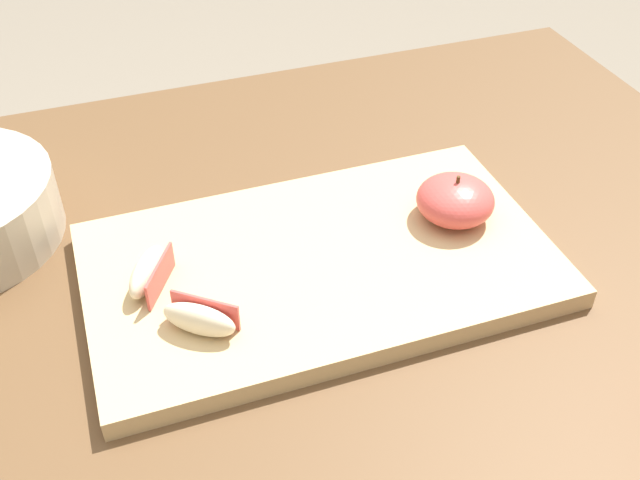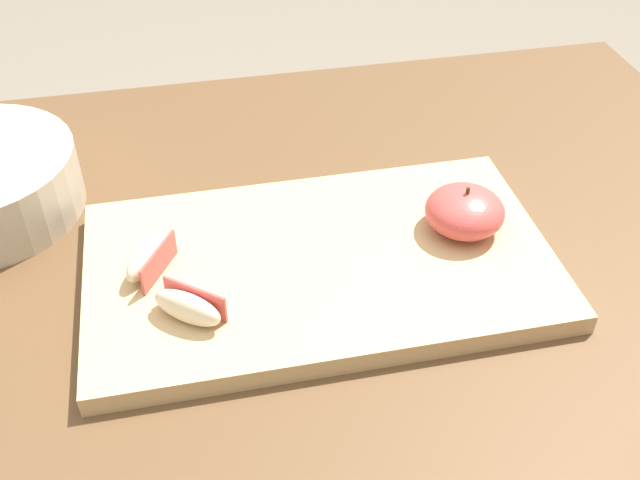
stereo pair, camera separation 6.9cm
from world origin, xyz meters
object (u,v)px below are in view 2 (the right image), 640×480
object	(u,v)px
cutting_board	(320,265)
apple_half_skin_up	(465,211)
apple_wedge_back	(188,307)
apple_wedge_right	(148,257)

from	to	relation	value
cutting_board	apple_half_skin_up	world-z (taller)	apple_half_skin_up
cutting_board	apple_half_skin_up	xyz separation A→B (m)	(0.14, 0.01, 0.03)
cutting_board	apple_wedge_back	distance (m)	0.14
cutting_board	apple_wedge_right	size ratio (longest dim) A/B	6.50
cutting_board	apple_wedge_back	size ratio (longest dim) A/B	6.74
apple_wedge_right	apple_wedge_back	xyz separation A→B (m)	(0.03, -0.07, 0.00)
apple_wedge_back	apple_wedge_right	bearing A→B (deg)	113.13
cutting_board	apple_half_skin_up	size ratio (longest dim) A/B	5.67
apple_half_skin_up	apple_wedge_back	world-z (taller)	apple_half_skin_up
apple_wedge_right	apple_wedge_back	distance (m)	0.08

